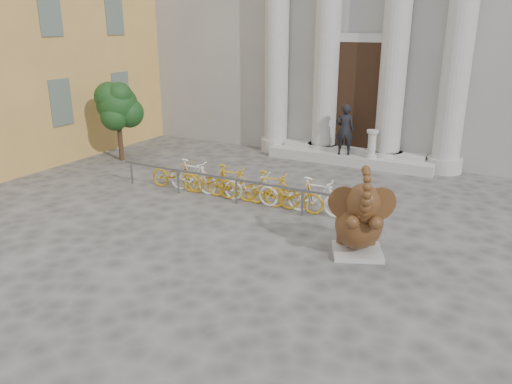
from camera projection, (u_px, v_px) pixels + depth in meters
The scene contains 7 objects.
ground at pixel (207, 268), 10.32m from camera, with size 80.00×80.00×0.00m, color #474442.
entrance_steps at pixel (350, 158), 18.11m from camera, with size 6.00×1.20×0.36m, color #A8A59E.
elephant_statue at pixel (360, 222), 10.67m from camera, with size 1.43×1.67×2.11m.
bike_rack at pixel (240, 184), 14.09m from camera, with size 8.00×0.53×1.00m.
tree at pixel (118, 106), 17.87m from camera, with size 1.66×1.51×2.87m.
pedestrian at pixel (345, 130), 17.58m from camera, with size 0.66×0.43×1.80m, color black.
balustrade_post at pixel (372, 145), 17.28m from camera, with size 0.40×0.40×0.98m.
Camera 1 is at (5.27, -7.70, 4.79)m, focal length 35.00 mm.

